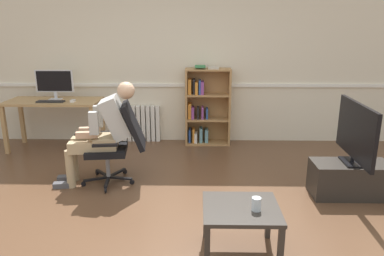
{
  "coord_description": "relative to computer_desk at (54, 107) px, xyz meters",
  "views": [
    {
      "loc": [
        0.23,
        -3.2,
        1.84
      ],
      "look_at": [
        0.15,
        0.85,
        0.7
      ],
      "focal_mm": 34.19,
      "sensor_mm": 36.0,
      "label": 1
    }
  ],
  "objects": [
    {
      "name": "imac_monitor",
      "position": [
        0.01,
        0.08,
        0.36
      ],
      "size": [
        0.57,
        0.14,
        0.45
      ],
      "color": "silver",
      "rests_on": "computer_desk"
    },
    {
      "name": "computer_mouse",
      "position": [
        0.34,
        -0.12,
        0.12
      ],
      "size": [
        0.06,
        0.1,
        0.03
      ],
      "primitive_type": "cube",
      "color": "white",
      "rests_on": "computer_desk"
    },
    {
      "name": "person_seated",
      "position": [
        1.07,
        -1.27,
        -0.0
      ],
      "size": [
        1.0,
        0.42,
        1.22
      ],
      "rotation": [
        0.0,
        0.0,
        -1.45
      ],
      "color": "tan",
      "rests_on": "ground_plane"
    },
    {
      "name": "tv_screen",
      "position": [
        3.87,
        -1.57,
        0.08
      ],
      "size": [
        0.21,
        1.0,
        0.67
      ],
      "rotation": [
        0.0,
        0.0,
        1.54
      ],
      "color": "black",
      "rests_on": "tv_stand"
    },
    {
      "name": "ground_plane",
      "position": [
        1.96,
        -2.15,
        -0.65
      ],
      "size": [
        18.0,
        18.0,
        0.0
      ],
      "primitive_type": "plane",
      "color": "brown"
    },
    {
      "name": "back_wall",
      "position": [
        1.96,
        0.5,
        0.69
      ],
      "size": [
        12.0,
        0.13,
        2.7
      ],
      "color": "beige",
      "rests_on": "ground_plane"
    },
    {
      "name": "coffee_table",
      "position": [
        2.53,
        -2.68,
        -0.29
      ],
      "size": [
        0.62,
        0.56,
        0.43
      ],
      "color": "#332D28",
      "rests_on": "ground_plane"
    },
    {
      "name": "keyboard",
      "position": [
        0.02,
        -0.14,
        0.11
      ],
      "size": [
        0.39,
        0.12,
        0.02
      ],
      "primitive_type": "cube",
      "color": "black",
      "rests_on": "computer_desk"
    },
    {
      "name": "bookshelf",
      "position": [
        2.28,
        0.29,
        -0.06
      ],
      "size": [
        0.7,
        0.29,
        1.25
      ],
      "color": "#AD7F4C",
      "rests_on": "ground_plane"
    },
    {
      "name": "tv_stand",
      "position": [
        3.87,
        -1.57,
        -0.46
      ],
      "size": [
        0.84,
        0.39,
        0.39
      ],
      "color": "#2D2823",
      "rests_on": "ground_plane"
    },
    {
      "name": "office_chair",
      "position": [
        1.24,
        -1.25,
        -0.13
      ],
      "size": [
        0.78,
        0.63,
        0.98
      ],
      "rotation": [
        0.0,
        0.0,
        -1.45
      ],
      "color": "black",
      "rests_on": "ground_plane"
    },
    {
      "name": "radiator",
      "position": [
        1.17,
        0.39,
        -0.36
      ],
      "size": [
        0.77,
        0.08,
        0.59
      ],
      "color": "white",
      "rests_on": "ground_plane"
    },
    {
      "name": "drinking_glass",
      "position": [
        2.64,
        -2.74,
        -0.17
      ],
      "size": [
        0.08,
        0.08,
        0.11
      ],
      "primitive_type": "cylinder",
      "color": "silver",
      "rests_on": "coffee_table"
    },
    {
      "name": "computer_desk",
      "position": [
        0.0,
        0.0,
        0.0
      ],
      "size": [
        1.38,
        0.62,
        0.76
      ],
      "color": "tan",
      "rests_on": "ground_plane"
    }
  ]
}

